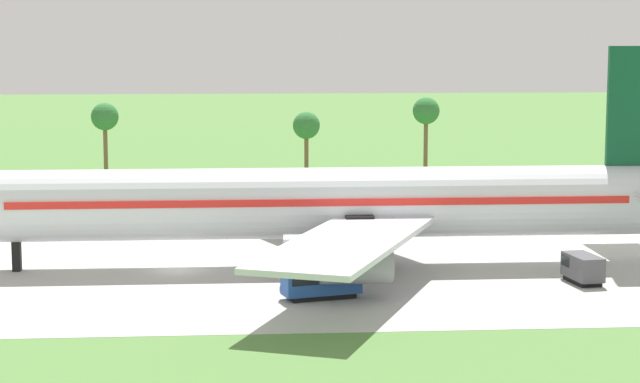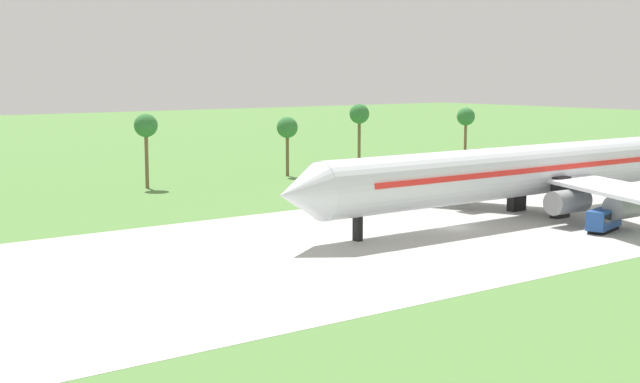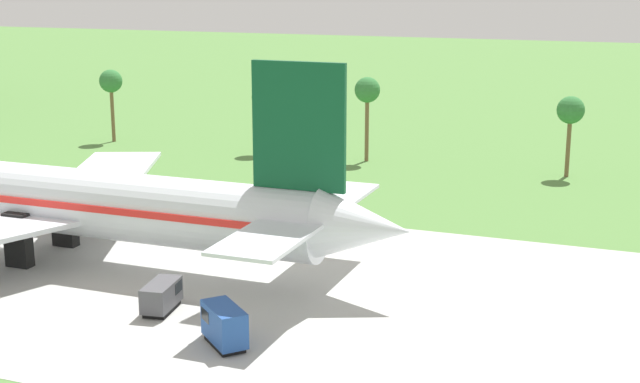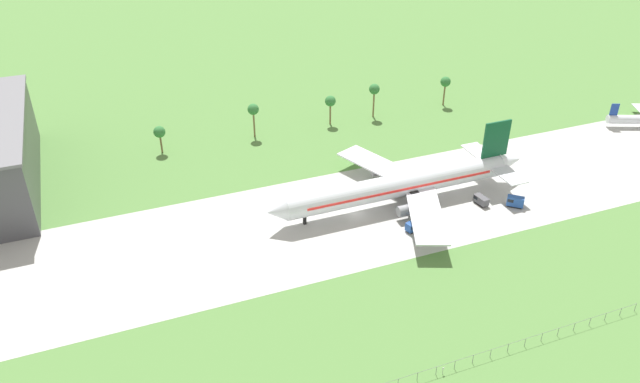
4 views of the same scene
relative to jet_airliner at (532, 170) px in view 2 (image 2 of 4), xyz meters
name	(u,v)px [view 2 (image 2 of 4)]	position (x,y,z in m)	size (l,w,h in m)	color
ground_plane	(455,228)	(-14.09, -0.81, -5.63)	(600.00, 600.00, 0.00)	#517F3D
taxiway_strip	(455,228)	(-14.09, -0.81, -5.62)	(320.00, 44.00, 0.02)	#B2B2AD
jet_airliner	(532,170)	(0.00, 0.00, 0.00)	(75.16, 53.83, 19.28)	silver
fuel_truck	(603,220)	(-2.69, -12.43, -4.26)	(6.38, 3.56, 2.55)	black
palm_tree_row	(266,127)	(-4.05, 52.67, 2.93)	(103.32, 3.60, 12.00)	brown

